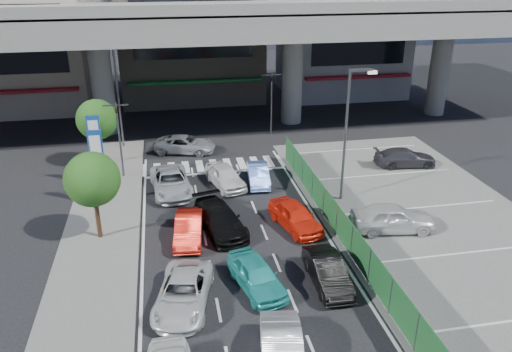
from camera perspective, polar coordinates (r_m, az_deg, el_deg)
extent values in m
plane|color=black|center=(24.28, -1.36, -10.27)|extent=(120.00, 120.00, 0.00)
cube|color=#585855|center=(29.41, 19.68, -5.25)|extent=(12.00, 28.00, 0.06)
cube|color=#585855|center=(27.70, -17.33, -6.70)|extent=(4.00, 30.00, 0.12)
cylinder|color=slate|center=(43.24, -17.15, 9.81)|extent=(1.80, 1.80, 8.00)
cylinder|color=slate|center=(44.43, 4.15, 11.12)|extent=(1.80, 1.80, 8.00)
cylinder|color=slate|center=(49.84, 20.22, 11.13)|extent=(1.80, 1.80, 8.00)
cube|color=slate|center=(42.28, -6.69, 17.27)|extent=(64.00, 14.00, 2.00)
cube|color=slate|center=(35.41, -5.85, 18.23)|extent=(64.00, 0.40, 0.90)
cube|color=#A29982|center=(53.92, -25.22, 13.93)|extent=(12.00, 10.00, 13.00)
cube|color=maroon|center=(49.69, -25.76, 8.79)|extent=(10.80, 1.60, 0.25)
cube|color=black|center=(49.02, -26.64, 13.70)|extent=(9.60, 0.10, 5.85)
cube|color=gray|center=(53.35, -7.62, 16.88)|extent=(14.00, 10.00, 15.00)
cube|color=#16712E|center=(49.11, -6.92, 10.78)|extent=(12.60, 1.60, 0.25)
cube|color=black|center=(48.29, -7.26, 17.11)|extent=(11.20, 0.10, 6.75)
cube|color=gray|center=(55.87, 9.76, 15.50)|extent=(12.00, 10.00, 12.00)
cube|color=maroon|center=(51.73, 11.46, 11.14)|extent=(10.80, 1.60, 0.25)
cube|color=black|center=(51.16, 11.78, 15.31)|extent=(9.60, 0.10, 5.40)
cylinder|color=#595B60|center=(33.86, -15.30, 3.89)|extent=(0.14, 0.14, 5.20)
cube|color=#595B60|center=(33.16, -15.74, 7.79)|extent=(1.60, 0.08, 0.08)
imported|color=black|center=(33.24, -15.68, 7.30)|extent=(0.26, 1.24, 0.50)
cylinder|color=#595B60|center=(41.35, 1.77, 8.23)|extent=(0.14, 0.14, 5.20)
cube|color=#595B60|center=(40.78, 1.81, 11.49)|extent=(1.60, 0.08, 0.08)
imported|color=black|center=(40.85, 1.80, 11.08)|extent=(0.26, 1.24, 0.50)
cylinder|color=#595B60|center=(29.44, 10.16, 4.32)|extent=(0.16, 0.16, 8.00)
cube|color=#595B60|center=(28.65, 11.87, 11.76)|extent=(1.40, 0.15, 0.15)
cube|color=silver|center=(28.95, 13.16, 11.46)|extent=(0.50, 0.22, 0.18)
cylinder|color=#595B60|center=(39.23, -15.46, 8.67)|extent=(0.16, 0.16, 8.00)
cube|color=#595B60|center=(38.42, -15.18, 14.36)|extent=(1.40, 0.15, 0.15)
cube|color=silver|center=(38.40, -14.09, 14.24)|extent=(0.50, 0.22, 0.18)
cylinder|color=#595B60|center=(30.81, -17.27, -1.34)|extent=(0.10, 0.10, 2.20)
cube|color=navy|center=(30.02, -17.75, 2.30)|extent=(0.80, 0.12, 3.00)
cube|color=white|center=(29.96, -17.76, 2.25)|extent=(0.60, 0.02, 2.40)
cylinder|color=#595B60|center=(33.60, -17.50, 0.72)|extent=(0.10, 0.10, 2.20)
cube|color=navy|center=(32.88, -17.94, 4.10)|extent=(0.80, 0.12, 3.00)
cube|color=white|center=(32.81, -17.95, 4.06)|extent=(0.60, 0.02, 2.40)
cylinder|color=#382314|center=(27.16, -17.62, -4.62)|extent=(0.24, 0.24, 2.40)
sphere|color=#194213|center=(26.24, -18.20, -0.37)|extent=(2.80, 2.80, 2.80)
cylinder|color=#382314|center=(36.83, -17.32, 2.92)|extent=(0.24, 0.24, 2.40)
sphere|color=#194213|center=(36.16, -17.74, 6.18)|extent=(2.80, 2.80, 2.80)
imported|color=silver|center=(21.73, -8.32, -13.08)|extent=(3.07, 4.92, 1.27)
imported|color=#2BADA6|center=(22.50, 0.05, -11.25)|extent=(2.50, 4.22, 1.35)
imported|color=black|center=(22.97, 8.17, -10.79)|extent=(1.37, 3.91, 1.29)
imported|color=red|center=(26.34, -7.69, -5.93)|extent=(1.82, 4.04, 1.29)
imported|color=black|center=(26.95, -4.15, -4.93)|extent=(2.97, 5.07, 1.38)
imported|color=red|center=(27.25, 4.53, -4.60)|extent=(2.62, 4.33, 1.38)
imported|color=#B5B8BE|center=(31.67, -9.68, -0.70)|extent=(2.75, 5.15, 1.38)
imported|color=silver|center=(32.14, -3.54, -0.01)|extent=(2.62, 4.33, 1.38)
imported|color=#6D96F7|center=(32.53, 0.26, 0.18)|extent=(1.66, 3.82, 1.22)
imported|color=#9B9EA3|center=(38.19, -8.11, 3.61)|extent=(5.01, 3.34, 1.28)
imported|color=silver|center=(27.71, 15.31, -4.61)|extent=(4.70, 2.41, 1.53)
imported|color=#343338|center=(36.66, 16.68, 2.04)|extent=(4.49, 2.26, 1.25)
cone|color=#DA400C|center=(28.58, 8.94, -4.07)|extent=(0.39, 0.39, 0.69)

